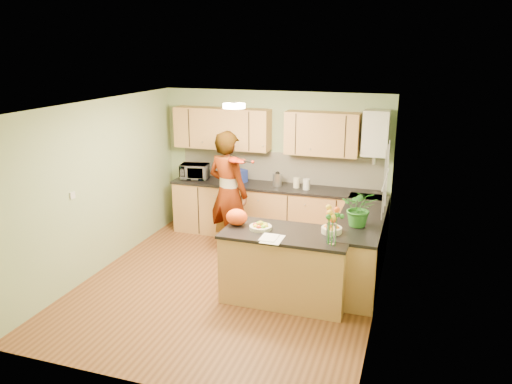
% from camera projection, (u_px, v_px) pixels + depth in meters
% --- Properties ---
extents(floor, '(4.50, 4.50, 0.00)m').
position_uv_depth(floor, '(229.00, 285.00, 6.98)').
color(floor, brown).
rests_on(floor, ground).
extents(ceiling, '(4.00, 4.50, 0.02)m').
position_uv_depth(ceiling, '(226.00, 105.00, 6.28)').
color(ceiling, white).
rests_on(ceiling, wall_back).
extents(wall_back, '(4.00, 0.02, 2.50)m').
position_uv_depth(wall_back, '(274.00, 164.00, 8.68)').
color(wall_back, '#8DA475').
rests_on(wall_back, floor).
extents(wall_front, '(4.00, 0.02, 2.50)m').
position_uv_depth(wall_front, '(138.00, 269.00, 4.58)').
color(wall_front, '#8DA475').
rests_on(wall_front, floor).
extents(wall_left, '(0.02, 4.50, 2.50)m').
position_uv_depth(wall_left, '(99.00, 187.00, 7.23)').
color(wall_left, '#8DA475').
rests_on(wall_left, floor).
extents(wall_right, '(0.02, 4.50, 2.50)m').
position_uv_depth(wall_right, '(381.00, 215.00, 6.03)').
color(wall_right, '#8DA475').
rests_on(wall_right, floor).
extents(back_counter, '(3.64, 0.62, 0.94)m').
position_uv_depth(back_counter, '(275.00, 212.00, 8.59)').
color(back_counter, '#B58648').
rests_on(back_counter, floor).
extents(right_counter, '(0.62, 2.24, 0.94)m').
position_uv_depth(right_counter, '(361.00, 246.00, 7.11)').
color(right_counter, '#B58648').
rests_on(right_counter, floor).
extents(splashback, '(3.60, 0.02, 0.52)m').
position_uv_depth(splashback, '(280.00, 167.00, 8.65)').
color(splashback, silver).
rests_on(splashback, back_counter).
extents(upper_cabinets, '(3.20, 0.34, 0.70)m').
position_uv_depth(upper_cabinets, '(262.00, 130.00, 8.41)').
color(upper_cabinets, '#B58648').
rests_on(upper_cabinets, wall_back).
extents(boiler, '(0.40, 0.30, 0.86)m').
position_uv_depth(boiler, '(376.00, 133.00, 7.84)').
color(boiler, silver).
rests_on(boiler, wall_back).
extents(window_right, '(0.01, 1.30, 1.05)m').
position_uv_depth(window_right, '(386.00, 179.00, 6.49)').
color(window_right, silver).
rests_on(window_right, wall_right).
extents(light_switch, '(0.02, 0.09, 0.09)m').
position_uv_depth(light_switch, '(72.00, 195.00, 6.66)').
color(light_switch, silver).
rests_on(light_switch, wall_left).
extents(ceiling_lamp, '(0.30, 0.30, 0.07)m').
position_uv_depth(ceiling_lamp, '(234.00, 106.00, 6.56)').
color(ceiling_lamp, '#FFEABF').
rests_on(ceiling_lamp, ceiling).
extents(peninsula_island, '(1.63, 0.84, 0.94)m').
position_uv_depth(peninsula_island, '(286.00, 266.00, 6.49)').
color(peninsula_island, '#B58648').
rests_on(peninsula_island, floor).
extents(fruit_dish, '(0.29, 0.29, 0.10)m').
position_uv_depth(fruit_dish, '(261.00, 226.00, 6.45)').
color(fruit_dish, beige).
rests_on(fruit_dish, peninsula_island).
extents(orange_bowl, '(0.26, 0.26, 0.15)m').
position_uv_depth(orange_bowl, '(332.00, 228.00, 6.31)').
color(orange_bowl, beige).
rests_on(orange_bowl, peninsula_island).
extents(flower_vase, '(0.29, 0.29, 0.53)m').
position_uv_depth(flower_vase, '(332.00, 215.00, 5.92)').
color(flower_vase, silver).
rests_on(flower_vase, peninsula_island).
extents(orange_bag, '(0.33, 0.30, 0.22)m').
position_uv_depth(orange_bag, '(237.00, 217.00, 6.58)').
color(orange_bag, '#FD4E14').
rests_on(orange_bag, peninsula_island).
extents(papers, '(0.25, 0.33, 0.01)m').
position_uv_depth(papers, '(272.00, 239.00, 6.12)').
color(papers, white).
rests_on(papers, peninsula_island).
extents(violinist, '(0.84, 0.69, 1.99)m').
position_uv_depth(violinist, '(228.00, 193.00, 7.83)').
color(violinist, tan).
rests_on(violinist, floor).
extents(violin, '(0.66, 0.57, 0.16)m').
position_uv_depth(violin, '(235.00, 160.00, 7.40)').
color(violin, '#4B0A04').
rests_on(violin, violinist).
extents(microwave, '(0.53, 0.41, 0.27)m').
position_uv_depth(microwave, '(194.00, 171.00, 8.87)').
color(microwave, silver).
rests_on(microwave, back_counter).
extents(blue_box, '(0.33, 0.29, 0.22)m').
position_uv_depth(blue_box, '(238.00, 176.00, 8.67)').
color(blue_box, navy).
rests_on(blue_box, back_counter).
extents(kettle, '(0.15, 0.15, 0.29)m').
position_uv_depth(kettle, '(277.00, 179.00, 8.43)').
color(kettle, silver).
rests_on(kettle, back_counter).
extents(jar_cream, '(0.14, 0.14, 0.17)m').
position_uv_depth(jar_cream, '(296.00, 183.00, 8.32)').
color(jar_cream, beige).
rests_on(jar_cream, back_counter).
extents(jar_white, '(0.13, 0.13, 0.18)m').
position_uv_depth(jar_white, '(306.00, 184.00, 8.22)').
color(jar_white, silver).
rests_on(jar_white, back_counter).
extents(potted_plant, '(0.46, 0.40, 0.50)m').
position_uv_depth(potted_plant, '(360.00, 208.00, 6.49)').
color(potted_plant, '#296F25').
rests_on(potted_plant, right_counter).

